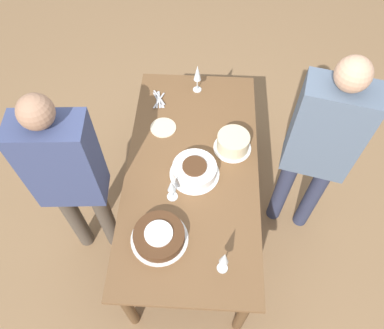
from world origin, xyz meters
name	(u,v)px	position (x,y,z in m)	size (l,w,h in m)	color
ground_plane	(192,219)	(0.00, 0.00, 0.00)	(12.00, 12.00, 0.00)	#8E6B47
dining_table	(192,177)	(0.00, 0.00, 0.65)	(1.75, 0.87, 0.76)	brown
cake_center_white	(195,170)	(0.04, 0.02, 0.80)	(0.33, 0.33, 0.10)	white
cake_front_chocolate	(159,236)	(0.50, -0.16, 0.80)	(0.34, 0.34, 0.09)	white
cake_back_decorated	(233,143)	(-0.18, 0.27, 0.82)	(0.26, 0.26, 0.12)	white
wine_glass_near	(172,187)	(0.22, -0.11, 0.88)	(0.07, 0.07, 0.18)	silver
wine_glass_far	(224,259)	(0.65, 0.21, 0.91)	(0.06, 0.06, 0.22)	silver
wine_glass_extra	(197,74)	(-0.72, 0.00, 0.92)	(0.06, 0.06, 0.24)	silver
dessert_plate_left	(163,128)	(-0.33, -0.22, 0.76)	(0.18, 0.18, 0.01)	beige
fork_pile	(159,100)	(-0.60, -0.28, 0.77)	(0.18, 0.11, 0.02)	silver
person_cutting	(68,175)	(0.22, -0.71, 0.97)	(0.25, 0.41, 1.60)	#4C4238
person_watching	(320,144)	(-0.06, 0.78, 1.00)	(0.31, 0.44, 1.65)	#2D334C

